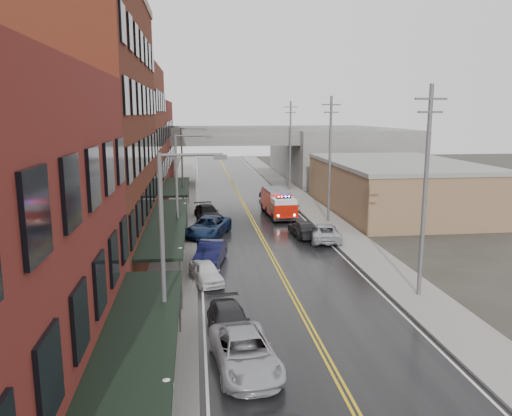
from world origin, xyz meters
TOP-DOWN VIEW (x-y plane):
  - road at (0.00, 30.00)m, footprint 11.00×160.00m
  - sidewalk_left at (-7.30, 30.00)m, footprint 3.00×160.00m
  - sidewalk_right at (7.30, 30.00)m, footprint 3.00×160.00m
  - curb_left at (-5.65, 30.00)m, footprint 0.30×160.00m
  - curb_right at (5.65, 30.00)m, footprint 0.30×160.00m
  - brick_building_b at (-13.30, 23.00)m, footprint 9.00×20.00m
  - brick_building_c at (-13.30, 40.50)m, footprint 9.00×15.00m
  - brick_building_far at (-13.30, 58.00)m, footprint 9.00×20.00m
  - tan_building at (16.00, 40.00)m, footprint 14.00×22.00m
  - right_far_block at (18.00, 70.00)m, footprint 18.00×30.00m
  - awning_0 at (-7.49, 4.00)m, footprint 2.60×16.00m
  - awning_1 at (-7.49, 23.00)m, footprint 2.60×18.00m
  - awning_2 at (-7.49, 40.50)m, footprint 2.60×13.00m
  - globe_lamp_0 at (-6.40, 2.00)m, footprint 0.44×0.44m
  - globe_lamp_1 at (-6.40, 16.00)m, footprint 0.44×0.44m
  - globe_lamp_2 at (-6.40, 30.00)m, footprint 0.44×0.44m
  - street_lamp_0 at (-6.55, 8.00)m, footprint 2.64×0.22m
  - street_lamp_1 at (-6.55, 24.00)m, footprint 2.64×0.22m
  - street_lamp_2 at (-6.55, 40.00)m, footprint 2.64×0.22m
  - utility_pole_0 at (7.20, 15.00)m, footprint 1.80×0.24m
  - utility_pole_1 at (7.20, 35.00)m, footprint 1.80×0.24m
  - utility_pole_2 at (7.20, 55.00)m, footprint 1.80×0.24m
  - overpass at (0.00, 62.00)m, footprint 40.00×10.00m
  - fire_truck at (2.84, 38.24)m, footprint 3.24×7.45m
  - parked_car_left_2 at (-3.60, 7.96)m, footprint 3.01×5.55m
  - parked_car_left_3 at (-4.02, 11.30)m, footprint 2.20×4.68m
  - parked_car_left_4 at (-4.95, 18.93)m, footprint 2.44×4.15m
  - parked_car_left_5 at (-4.53, 22.80)m, footprint 2.65×5.04m
  - parked_car_left_6 at (-4.48, 30.90)m, footprint 4.61×6.56m
  - parked_car_left_7 at (-4.38, 37.62)m, footprint 2.95×5.31m
  - parked_car_right_0 at (5.00, 28.20)m, footprint 2.99×5.47m
  - parked_car_right_1 at (3.63, 29.80)m, footprint 2.13×4.79m
  - parked_car_right_2 at (4.65, 41.80)m, footprint 1.88×4.27m
  - parked_car_right_3 at (3.60, 47.80)m, footprint 2.69×4.39m

SIDE VIEW (x-z plane):
  - road at x=0.00m, z-range 0.00..0.02m
  - sidewalk_left at x=-7.30m, z-range 0.00..0.15m
  - sidewalk_right at x=7.30m, z-range 0.00..0.15m
  - curb_left at x=-5.65m, z-range 0.00..0.15m
  - curb_right at x=5.65m, z-range 0.00..0.15m
  - parked_car_left_3 at x=-4.02m, z-range 0.00..1.32m
  - parked_car_left_4 at x=-4.95m, z-range 0.00..1.33m
  - parked_car_right_3 at x=3.60m, z-range 0.00..1.37m
  - parked_car_right_1 at x=3.63m, z-range 0.00..1.37m
  - parked_car_right_2 at x=4.65m, z-range 0.00..1.43m
  - parked_car_right_0 at x=5.00m, z-range 0.00..1.45m
  - parked_car_left_7 at x=-4.38m, z-range 0.00..1.46m
  - parked_car_left_2 at x=-3.60m, z-range 0.00..1.48m
  - parked_car_left_5 at x=-4.53m, z-range 0.00..1.58m
  - parked_car_left_6 at x=-4.48m, z-range 0.00..1.66m
  - fire_truck at x=2.84m, z-range 0.11..2.79m
  - globe_lamp_0 at x=-6.40m, z-range 0.75..3.87m
  - globe_lamp_1 at x=-6.40m, z-range 0.75..3.87m
  - globe_lamp_2 at x=-6.40m, z-range 0.75..3.87m
  - tan_building at x=16.00m, z-range 0.00..5.00m
  - awning_2 at x=-7.49m, z-range 1.44..4.53m
  - awning_0 at x=-7.49m, z-range 1.44..4.53m
  - awning_1 at x=-7.49m, z-range 1.44..4.53m
  - right_far_block at x=18.00m, z-range 0.00..8.00m
  - street_lamp_0 at x=-6.55m, z-range 0.69..9.69m
  - street_lamp_1 at x=-6.55m, z-range 0.69..9.69m
  - street_lamp_2 at x=-6.55m, z-range 0.69..9.69m
  - overpass at x=0.00m, z-range 2.24..9.74m
  - brick_building_far at x=-13.30m, z-range 0.00..12.00m
  - utility_pole_0 at x=7.20m, z-range 0.31..12.31m
  - utility_pole_1 at x=7.20m, z-range 0.31..12.31m
  - utility_pole_2 at x=7.20m, z-range 0.31..12.31m
  - brick_building_c at x=-13.30m, z-range 0.00..15.00m
  - brick_building_b at x=-13.30m, z-range 0.00..18.00m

